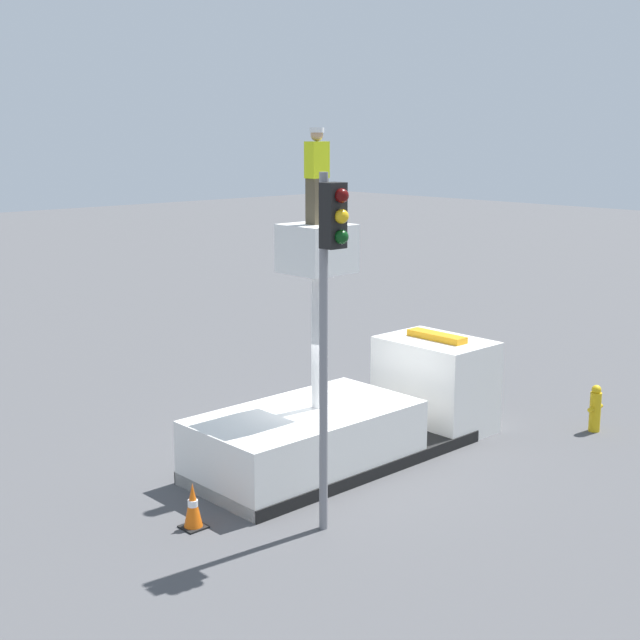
% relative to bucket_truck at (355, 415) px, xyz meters
% --- Properties ---
extents(ground_plane, '(120.00, 120.00, 0.00)m').
position_rel_bucket_truck_xyz_m(ground_plane, '(-0.51, 0.00, -0.85)').
color(ground_plane, '#4C4C4F').
extents(bucket_truck, '(6.90, 2.42, 4.76)m').
position_rel_bucket_truck_xyz_m(bucket_truck, '(0.00, 0.00, 0.00)').
color(bucket_truck, black).
rests_on(bucket_truck, ground).
extents(worker, '(0.40, 0.26, 1.75)m').
position_rel_bucket_truck_xyz_m(worker, '(-1.03, 0.00, 4.79)').
color(worker, brown).
rests_on(worker, bucket_truck).
extents(traffic_light_pole, '(0.34, 0.57, 5.83)m').
position_rel_bucket_truck_xyz_m(traffic_light_pole, '(-2.79, -2.19, 3.26)').
color(traffic_light_pole, gray).
rests_on(traffic_light_pole, ground).
extents(fire_hydrant, '(0.49, 0.25, 1.05)m').
position_rel_bucket_truck_xyz_m(fire_hydrant, '(4.92, -2.53, -0.33)').
color(fire_hydrant, gold).
rests_on(fire_hydrant, ground).
extents(traffic_cone_rear, '(0.39, 0.39, 0.79)m').
position_rel_bucket_truck_xyz_m(traffic_cone_rear, '(-4.36, -0.58, -0.47)').
color(traffic_cone_rear, black).
rests_on(traffic_cone_rear, ground).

